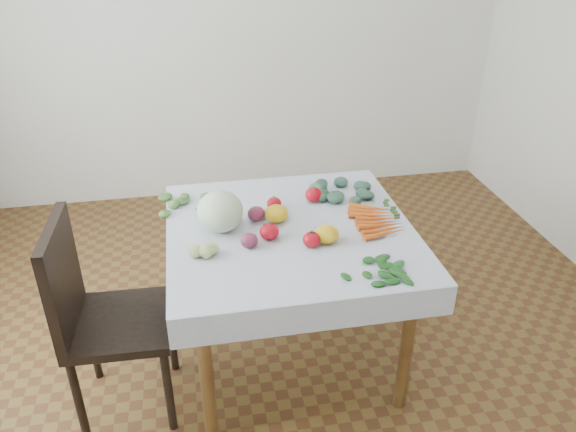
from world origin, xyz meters
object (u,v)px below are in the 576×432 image
object	(u,v)px
chair	(96,309)
heirloom_back	(276,214)
cabbage	(220,211)
table	(290,247)
carrot_bunch	(378,220)

from	to	relation	value
chair	heirloom_back	xyz separation A→B (m)	(0.83, 0.26, 0.24)
chair	cabbage	distance (m)	0.68
table	cabbage	bearing A→B (deg)	170.79
heirloom_back	carrot_bunch	bearing A→B (deg)	-13.55
heirloom_back	carrot_bunch	distance (m)	0.48
chair	heirloom_back	size ratio (longest dim) A/B	8.57
chair	carrot_bunch	distance (m)	1.32
chair	cabbage	world-z (taller)	chair
heirloom_back	carrot_bunch	size ratio (longest dim) A/B	0.33
chair	carrot_bunch	xyz separation A→B (m)	(1.29, 0.15, 0.22)
table	heirloom_back	size ratio (longest dim) A/B	8.84
table	cabbage	world-z (taller)	cabbage
cabbage	heirloom_back	bearing A→B (deg)	6.53
cabbage	carrot_bunch	distance (m)	0.73
cabbage	table	bearing A→B (deg)	-9.21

